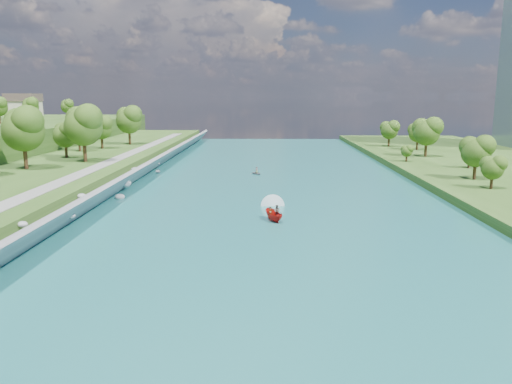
{
  "coord_description": "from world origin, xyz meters",
  "views": [
    {
      "loc": [
        -1.05,
        -56.49,
        16.35
      ],
      "look_at": [
        -2.58,
        15.98,
        2.5
      ],
      "focal_mm": 35.0,
      "sensor_mm": 36.0,
      "label": 1
    }
  ],
  "objects": [
    {
      "name": "trees_ridge",
      "position": [
        -72.76,
        85.43,
        13.62
      ],
      "size": [
        14.75,
        53.13,
        10.97
      ],
      "color": "#264312",
      "rests_on": "ridge_west"
    },
    {
      "name": "river_water",
      "position": [
        0.0,
        20.0,
        0.05
      ],
      "size": [
        55.0,
        240.0,
        0.1
      ],
      "primitive_type": "cube",
      "color": "#19605E",
      "rests_on": "ground"
    },
    {
      "name": "motorboat",
      "position": [
        -0.07,
        9.78,
        0.79
      ],
      "size": [
        3.6,
        19.0,
        2.02
      ],
      "rotation": [
        0.0,
        0.0,
        3.51
      ],
      "color": "#B2140E",
      "rests_on": "river_water"
    },
    {
      "name": "riverside_path",
      "position": [
        -32.5,
        20.0,
        3.55
      ],
      "size": [
        3.0,
        200.0,
        0.1
      ],
      "primitive_type": "cube",
      "color": "gray",
      "rests_on": "berm_west"
    },
    {
      "name": "trees_east",
      "position": [
        37.04,
        21.51,
        6.61
      ],
      "size": [
        15.06,
        139.7,
        11.63
      ],
      "color": "#264312",
      "rests_on": "berm_east"
    },
    {
      "name": "ridge_west",
      "position": [
        -82.5,
        95.0,
        4.5
      ],
      "size": [
        60.0,
        120.0,
        9.0
      ],
      "primitive_type": "cube",
      "color": "#2D5119",
      "rests_on": "ground"
    },
    {
      "name": "ground",
      "position": [
        0.0,
        0.0,
        0.0
      ],
      "size": [
        260.0,
        260.0,
        0.0
      ],
      "primitive_type": "plane",
      "color": "#2D5119",
      "rests_on": "ground"
    },
    {
      "name": "riprap_bank",
      "position": [
        -25.85,
        19.36,
        1.8
      ],
      "size": [
        3.74,
        236.0,
        4.05
      ],
      "color": "slate",
      "rests_on": "ground"
    },
    {
      "name": "raft",
      "position": [
        -3.13,
        48.69,
        0.46
      ],
      "size": [
        3.18,
        3.5,
        1.58
      ],
      "rotation": [
        0.0,
        0.0,
        0.5
      ],
      "color": "gray",
      "rests_on": "river_water"
    }
  ]
}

